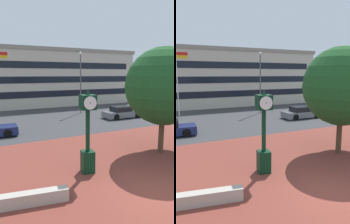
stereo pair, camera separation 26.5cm
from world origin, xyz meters
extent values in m
plane|color=#38383A|center=(0.00, 0.00, 0.00)|extent=(200.00, 200.00, 0.00)
cube|color=brown|center=(0.00, 2.73, 0.00)|extent=(44.00, 13.47, 0.01)
cube|color=#ADA393|center=(-4.79, 1.71, 0.25)|extent=(3.22, 0.91, 0.50)
cube|color=black|center=(-1.43, 3.28, 0.54)|extent=(0.67, 0.67, 1.09)
cylinder|color=black|center=(-1.43, 3.28, 2.12)|extent=(0.21, 0.21, 2.06)
cube|color=black|center=(-1.43, 3.28, 3.50)|extent=(0.78, 0.78, 0.69)
cylinder|color=white|center=(-1.38, 3.64, 3.50)|extent=(0.61, 0.11, 0.61)
sphere|color=black|center=(-1.37, 3.66, 3.50)|extent=(0.05, 0.05, 0.05)
cylinder|color=white|center=(-1.48, 2.92, 3.50)|extent=(0.61, 0.11, 0.61)
sphere|color=black|center=(-1.48, 2.90, 3.50)|extent=(0.05, 0.05, 0.05)
cone|color=black|center=(-1.43, 3.28, 3.97)|extent=(0.24, 0.24, 0.26)
cylinder|color=#4C3823|center=(3.92, 3.83, 1.18)|extent=(0.33, 0.33, 2.35)
sphere|color=#1E5123|center=(3.92, 3.83, 4.09)|extent=(4.64, 4.64, 4.64)
sphere|color=#1E5123|center=(5.08, 4.53, 3.62)|extent=(3.01, 3.01, 3.01)
cylinder|color=black|center=(-4.05, 13.07, 0.32)|extent=(0.65, 0.25, 0.64)
cylinder|color=black|center=(-4.13, 11.48, 0.32)|extent=(0.65, 0.25, 0.64)
cube|color=slate|center=(8.39, 14.13, 0.44)|extent=(4.41, 1.91, 0.64)
cube|color=black|center=(8.17, 14.13, 1.00)|extent=(2.04, 1.62, 0.56)
cylinder|color=black|center=(9.76, 14.97, 0.32)|extent=(0.64, 0.23, 0.64)
cylinder|color=black|center=(9.74, 13.25, 0.32)|extent=(0.64, 0.23, 0.64)
cylinder|color=black|center=(7.05, 15.01, 0.32)|extent=(0.64, 0.23, 0.64)
cylinder|color=black|center=(7.02, 13.29, 0.32)|extent=(0.64, 0.23, 0.64)
cylinder|color=silver|center=(-3.86, 20.77, 3.67)|extent=(0.12, 0.12, 7.35)
cube|color=red|center=(-3.19, 20.77, 7.02)|extent=(1.21, 0.02, 0.35)
cube|color=gold|center=(-3.19, 20.77, 6.67)|extent=(1.21, 0.02, 0.35)
cube|color=beige|center=(4.75, 30.48, 4.01)|extent=(26.27, 11.26, 8.03)
cube|color=gray|center=(4.75, 30.48, 8.28)|extent=(26.80, 11.49, 0.50)
cube|color=black|center=(4.75, 24.83, 2.01)|extent=(23.65, 0.04, 0.90)
cube|color=black|center=(4.75, 24.83, 4.01)|extent=(23.65, 0.04, 0.90)
cube|color=black|center=(4.75, 24.83, 6.02)|extent=(23.65, 0.04, 0.90)
cylinder|color=#4C4C51|center=(5.57, 19.07, 3.55)|extent=(0.14, 0.14, 7.09)
sphere|color=white|center=(5.57, 19.07, 7.24)|extent=(0.36, 0.36, 0.36)
camera|label=1|loc=(-6.17, -6.11, 4.81)|focal=36.09mm
camera|label=2|loc=(-5.93, -6.23, 4.81)|focal=36.09mm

